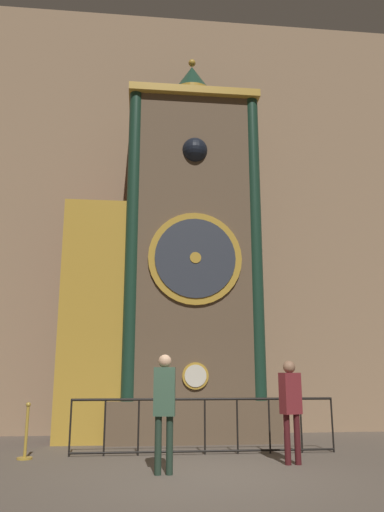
{
  "coord_description": "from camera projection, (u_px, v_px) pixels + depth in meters",
  "views": [
    {
      "loc": [
        -1.0,
        -8.05,
        1.55
      ],
      "look_at": [
        0.29,
        4.19,
        4.43
      ],
      "focal_mm": 35.0,
      "sensor_mm": 36.0,
      "label": 1
    }
  ],
  "objects": [
    {
      "name": "visitor_far",
      "position": [
        291.0,
        401.0,
        8.81
      ],
      "size": [
        0.39,
        0.32,
        1.75
      ],
      "rotation": [
        0.0,
        0.0,
        0.33
      ],
      "color": "#461518",
      "rests_on": "ground_plane"
    },
    {
      "name": "visitor_near",
      "position": [
        164.0,
        401.0,
        7.97
      ],
      "size": [
        0.36,
        0.26,
        1.83
      ],
      "rotation": [
        0.0,
        0.0,
        -0.12
      ],
      "color": "#213427",
      "rests_on": "ground_plane"
    },
    {
      "name": "stanchion_post",
      "position": [
        26.0,
        441.0,
        9.19
      ],
      "size": [
        0.28,
        0.28,
        1.01
      ],
      "color": "#B28E33",
      "rests_on": "ground_plane"
    },
    {
      "name": "clock_tower",
      "position": [
        174.0,
        265.0,
        12.51
      ],
      "size": [
        5.11,
        1.78,
        10.07
      ],
      "color": "brown",
      "rests_on": "ground_plane"
    },
    {
      "name": "railing_fence",
      "position": [
        205.0,
        423.0,
        9.8
      ],
      "size": [
        5.23,
        0.05,
        1.06
      ],
      "color": "black",
      "rests_on": "ground_plane"
    },
    {
      "name": "ground_plane",
      "position": [
        202.0,
        478.0,
        7.54
      ],
      "size": [
        28.0,
        28.0,
        0.0
      ],
      "primitive_type": "plane",
      "color": "brown"
    },
    {
      "name": "cathedral_back_wall",
      "position": [
        174.0,
        208.0,
        14.4
      ],
      "size": [
        24.0,
        0.32,
        12.4
      ],
      "color": "#997A5B",
      "rests_on": "ground_plane"
    }
  ]
}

